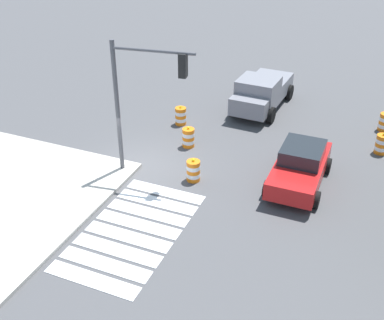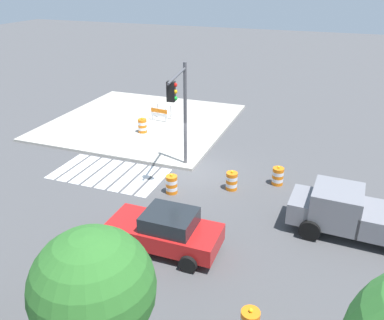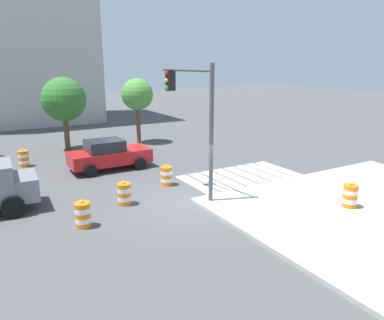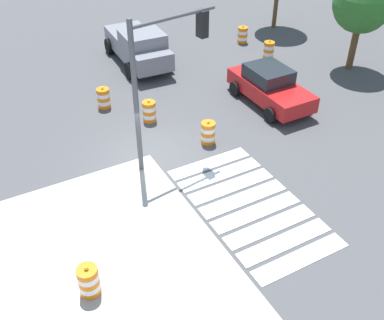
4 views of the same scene
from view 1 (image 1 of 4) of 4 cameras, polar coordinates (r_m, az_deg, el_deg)
name	(u,v)px [view 1 (image 1 of 4)]	position (r m, az deg, el deg)	size (l,w,h in m)	color
ground_plane	(142,167)	(20.65, -6.04, -0.79)	(120.00, 120.00, 0.00)	#474749
crosswalk_stripes	(133,230)	(17.05, -7.06, -8.39)	(5.85, 3.20, 0.02)	silver
sports_car	(300,166)	(19.49, 12.88, -0.69)	(4.30, 2.14, 1.63)	red
pickup_truck	(261,92)	(25.80, 8.31, 8.04)	(5.24, 2.55, 1.92)	slate
traffic_barrel_near_corner	(188,138)	(21.92, -0.44, 2.71)	(0.56, 0.56, 1.02)	orange
traffic_barrel_crosswalk_end	(181,116)	(24.05, -1.37, 5.32)	(0.56, 0.56, 1.02)	orange
traffic_barrel_median_far	(382,144)	(23.01, 21.85, 1.78)	(0.56, 0.56, 1.02)	orange
traffic_barrel_far_curb	(193,171)	(19.38, 0.16, -1.29)	(0.56, 0.56, 1.02)	orange
traffic_light_pole	(143,87)	(18.36, -5.87, 8.75)	(0.77, 3.27, 5.50)	#4C4C51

